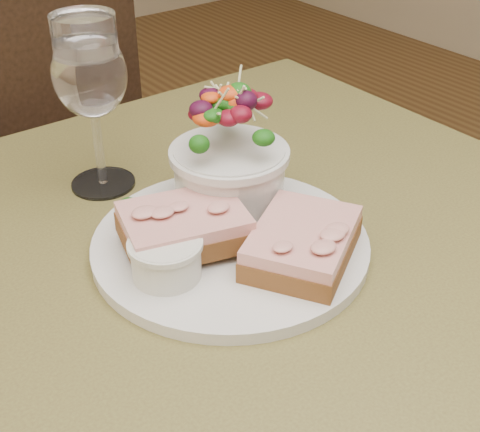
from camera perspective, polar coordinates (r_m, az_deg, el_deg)
cafe_table at (r=0.68m, az=-0.10°, el=-11.54°), size 0.80×0.80×0.75m
chair_far at (r=1.35m, az=-19.11°, el=-7.06°), size 0.50×0.50×0.90m
dinner_plate at (r=0.64m, az=-0.83°, el=-2.39°), size 0.26×0.26×0.01m
sandwich_front at (r=0.60m, az=5.35°, el=-2.29°), size 0.14×0.13×0.03m
sandwich_back at (r=0.61m, az=-4.79°, el=-0.87°), size 0.13×0.11×0.03m
ramekin at (r=0.58m, az=-6.34°, el=-3.49°), size 0.06×0.06×0.04m
salad_bowl at (r=0.66m, az=-0.93°, el=5.60°), size 0.11×0.11×0.13m
garnish at (r=0.67m, az=-8.91°, el=0.43°), size 0.05×0.04×0.02m
wine_glass at (r=0.70m, az=-12.67°, el=11.31°), size 0.08×0.08×0.18m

